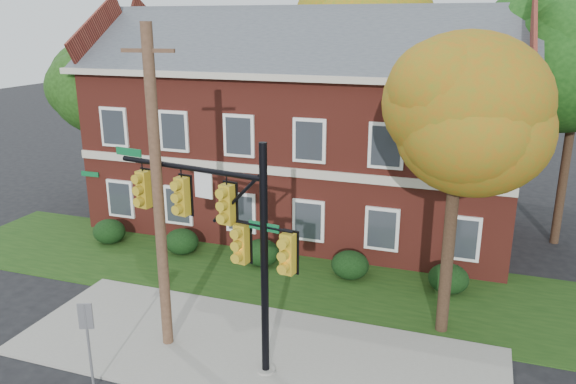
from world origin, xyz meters
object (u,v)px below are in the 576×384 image
(hedge_far_right, at_px, (448,279))
(sign_post, at_px, (87,332))
(hedge_far_left, at_px, (109,231))
(tree_far_rear, at_px, (371,27))
(hedge_left, at_px, (182,242))
(hedge_center, at_px, (262,253))
(traffic_signal, at_px, (226,229))
(utility_pole, at_px, (158,194))
(apartment_building, at_px, (304,117))
(tree_left_rear, at_px, (103,75))
(hedge_right, at_px, (350,265))
(tree_near_right, at_px, (469,115))

(hedge_far_right, distance_m, sign_post, 11.97)
(hedge_far_left, bearing_deg, tree_far_rear, 57.50)
(hedge_left, distance_m, hedge_far_right, 10.50)
(hedge_center, distance_m, traffic_signal, 7.36)
(hedge_left, xyz_separation_m, tree_far_rear, (4.84, 13.09, 8.32))
(hedge_left, xyz_separation_m, utility_pole, (2.98, -6.12, 4.09))
(apartment_building, xyz_separation_m, tree_left_rear, (-9.73, -1.12, 1.69))
(hedge_far_left, distance_m, hedge_right, 10.50)
(hedge_far_right, bearing_deg, hedge_left, 180.00)
(hedge_left, relative_size, hedge_far_right, 1.00)
(tree_left_rear, xyz_separation_m, utility_pole, (9.21, -10.25, -2.07))
(utility_pole, bearing_deg, hedge_center, 76.31)
(tree_far_rear, bearing_deg, hedge_far_right, -66.63)
(traffic_signal, relative_size, utility_pole, 0.70)
(hedge_center, distance_m, tree_near_right, 9.90)
(apartment_building, distance_m, hedge_left, 7.73)
(traffic_signal, distance_m, utility_pole, 2.23)
(apartment_building, bearing_deg, hedge_far_right, -36.89)
(sign_post, bearing_deg, utility_pole, 52.84)
(hedge_center, bearing_deg, hedge_far_left, 180.00)
(hedge_left, distance_m, tree_far_rear, 16.25)
(apartment_building, bearing_deg, hedge_left, -123.67)
(tree_near_right, bearing_deg, tree_far_rear, 110.27)
(tree_far_rear, relative_size, sign_post, 4.66)
(hedge_far_left, height_order, sign_post, sign_post)
(tree_near_right, bearing_deg, hedge_right, 142.72)
(hedge_center, relative_size, tree_left_rear, 0.16)
(tree_left_rear, height_order, tree_far_rear, tree_far_rear)
(utility_pole, bearing_deg, tree_near_right, 14.14)
(hedge_far_left, bearing_deg, tree_near_right, -11.27)
(hedge_center, relative_size, sign_post, 0.57)
(hedge_far_left, height_order, hedge_right, same)
(hedge_left, xyz_separation_m, sign_post, (2.29, -8.63, 1.15))
(hedge_center, height_order, tree_far_rear, tree_far_rear)
(traffic_signal, bearing_deg, tree_near_right, 41.42)
(hedge_center, bearing_deg, traffic_signal, -75.89)
(hedge_far_right, height_order, tree_left_rear, tree_left_rear)
(hedge_far_left, xyz_separation_m, traffic_signal, (8.59, -6.32, 3.41))
(hedge_far_left, height_order, hedge_left, same)
(apartment_building, distance_m, tree_far_rear, 8.84)
(hedge_far_left, distance_m, tree_near_right, 15.75)
(hedge_far_left, bearing_deg, hedge_far_right, 0.00)
(hedge_left, height_order, utility_pole, utility_pole)
(hedge_right, distance_m, hedge_far_right, 3.50)
(hedge_left, height_order, tree_left_rear, tree_left_rear)
(tree_far_rear, distance_m, sign_post, 23.02)
(hedge_right, xyz_separation_m, tree_left_rear, (-13.23, 4.14, 6.16))
(utility_pole, xyz_separation_m, sign_post, (-0.69, -2.52, -2.94))
(sign_post, bearing_deg, tree_left_rear, 101.87)
(hedge_center, distance_m, hedge_far_right, 7.00)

